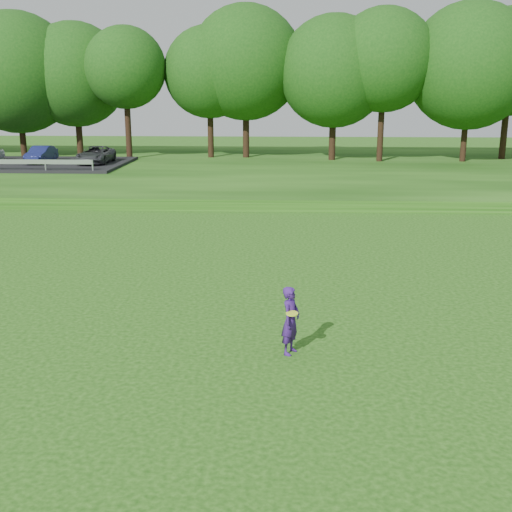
{
  "coord_description": "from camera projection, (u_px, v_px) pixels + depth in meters",
  "views": [
    {
      "loc": [
        -0.29,
        -12.7,
        6.06
      ],
      "look_at": [
        -1.15,
        5.34,
        1.3
      ],
      "focal_mm": 45.0,
      "sensor_mm": 36.0,
      "label": 1
    }
  ],
  "objects": [
    {
      "name": "berm",
      "position": [
        291.0,
        169.0,
        46.56
      ],
      "size": [
        130.0,
        30.0,
        0.6
      ],
      "primitive_type": "cube",
      "color": "#16400C",
      "rests_on": "ground"
    },
    {
      "name": "walking_path",
      "position": [
        292.0,
        208.0,
        33.11
      ],
      "size": [
        130.0,
        1.6,
        0.04
      ],
      "primitive_type": "cube",
      "color": "gray",
      "rests_on": "ground"
    },
    {
      "name": "ground",
      "position": [
        298.0,
        378.0,
        13.8
      ],
      "size": [
        140.0,
        140.0,
        0.0
      ],
      "primitive_type": "plane",
      "color": "#16400C",
      "rests_on": "ground"
    },
    {
      "name": "woman",
      "position": [
        291.0,
        320.0,
        14.89
      ],
      "size": [
        0.6,
        0.74,
        1.63
      ],
      "color": "#3D1974",
      "rests_on": "ground"
    },
    {
      "name": "treeline",
      "position": [
        292.0,
        59.0,
        48.44
      ],
      "size": [
        104.0,
        7.0,
        15.0
      ],
      "primitive_type": null,
      "color": "#13440F",
      "rests_on": "berm"
    }
  ]
}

